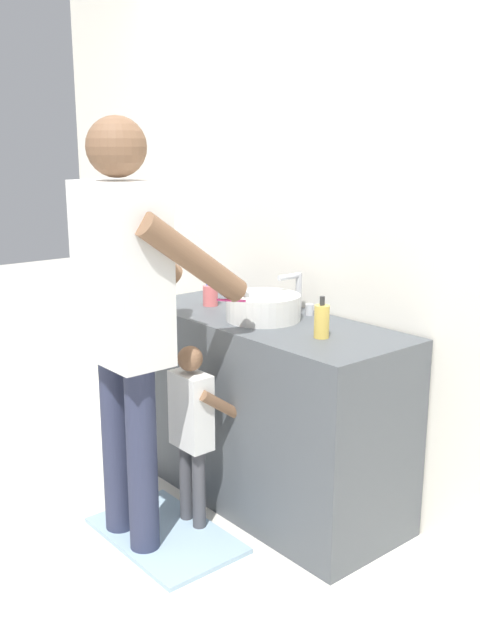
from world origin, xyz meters
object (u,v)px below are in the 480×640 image
at_px(toothbrush_cup, 210,294).
at_px(soap_bottle, 322,321).
at_px(child_toddler, 193,421).
at_px(adult_parent, 126,300).

distance_m(toothbrush_cup, soap_bottle, 0.72).
bearing_deg(child_toddler, soap_bottle, 45.11).
bearing_deg(adult_parent, soap_bottle, 54.85).
height_order(soap_bottle, adult_parent, adult_parent).
xyz_separation_m(soap_bottle, child_toddler, (-0.36, -0.36, -0.43)).
bearing_deg(toothbrush_cup, adult_parent, -64.75).
distance_m(child_toddler, adult_parent, 0.59).
bearing_deg(child_toddler, adult_parent, -105.43).
bearing_deg(adult_parent, toothbrush_cup, 115.25).
height_order(toothbrush_cup, soap_bottle, toothbrush_cup).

